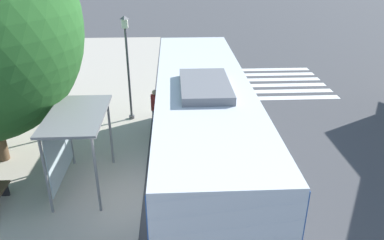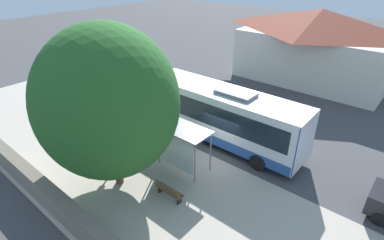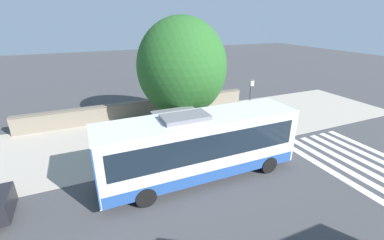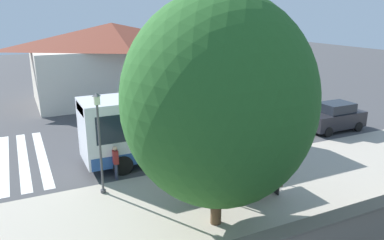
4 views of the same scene
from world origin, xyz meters
The scene contains 6 objects.
ground_plane centered at (0.00, 0.00, 0.00)m, with size 120.00×120.00×0.00m, color #424244.
crosswalk_stripes centered at (5.00, 10.34, 0.00)m, with size 9.00×5.25×0.01m.
bus centered at (1.87, 0.73, 1.95)m, with size 2.77×10.81×3.79m.
bus_shelter centered at (-2.05, 0.78, 2.12)m, with size 1.69×2.98×2.56m.
pedestrian centered at (0.23, 4.95, 1.00)m, with size 0.34×0.23×1.70m.
street_lamp_near centered at (-0.89, 5.85, 2.69)m, with size 0.28×0.28×4.54m.
Camera 1 is at (1.03, -9.52, 7.13)m, focal length 35.00 mm.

